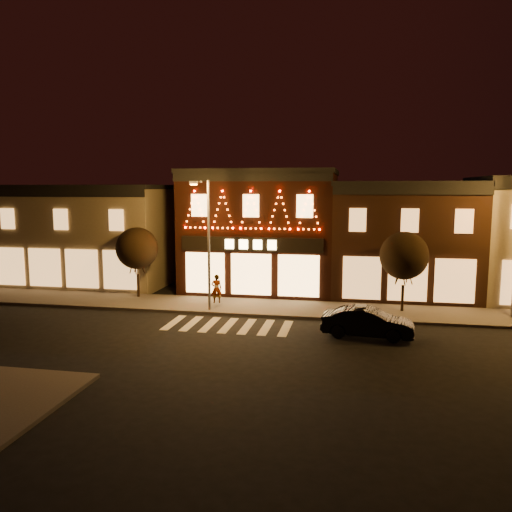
% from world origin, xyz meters
% --- Properties ---
extents(ground, '(120.00, 120.00, 0.00)m').
position_xyz_m(ground, '(0.00, 0.00, 0.00)').
color(ground, black).
rests_on(ground, ground).
extents(sidewalk_far, '(44.00, 4.00, 0.15)m').
position_xyz_m(sidewalk_far, '(2.00, 8.00, 0.07)').
color(sidewalk_far, '#47423D').
rests_on(sidewalk_far, ground).
extents(building_left, '(12.20, 8.28, 7.30)m').
position_xyz_m(building_left, '(-13.00, 13.99, 3.66)').
color(building_left, '#7A7057').
rests_on(building_left, ground).
extents(building_pulp, '(10.20, 8.34, 8.30)m').
position_xyz_m(building_pulp, '(0.00, 13.98, 4.16)').
color(building_pulp, black).
rests_on(building_pulp, ground).
extents(building_right_a, '(9.20, 8.28, 7.50)m').
position_xyz_m(building_right_a, '(9.50, 13.99, 3.76)').
color(building_right_a, '#381F13').
rests_on(building_right_a, ground).
extents(streetlamp_mid, '(0.71, 1.68, 7.37)m').
position_xyz_m(streetlamp_mid, '(-1.82, 6.39, 4.48)').
color(streetlamp_mid, '#59595E').
rests_on(streetlamp_mid, sidewalk_far).
extents(tree_left, '(2.67, 2.67, 4.47)m').
position_xyz_m(tree_left, '(-7.24, 9.12, 3.28)').
color(tree_left, black).
rests_on(tree_left, sidewalk_far).
extents(tree_right, '(2.71, 2.71, 4.53)m').
position_xyz_m(tree_right, '(9.11, 8.40, 3.32)').
color(tree_right, black).
rests_on(tree_right, sidewalk_far).
extents(dark_sedan, '(4.46, 1.93, 1.43)m').
position_xyz_m(dark_sedan, '(7.05, 3.31, 0.71)').
color(dark_sedan, black).
rests_on(dark_sedan, ground).
extents(pedestrian, '(0.74, 0.60, 1.75)m').
position_xyz_m(pedestrian, '(-1.82, 8.36, 1.02)').
color(pedestrian, gray).
rests_on(pedestrian, sidewalk_far).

